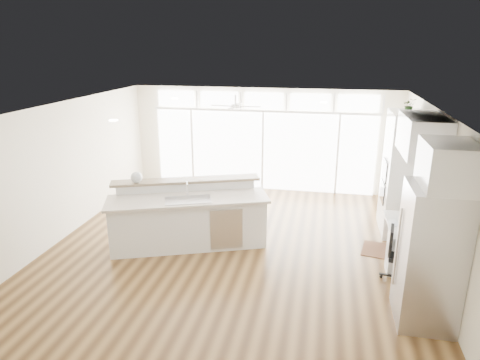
# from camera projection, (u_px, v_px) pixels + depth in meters

# --- Properties ---
(floor) EXTENTS (7.00, 8.00, 0.02)m
(floor) POSITION_uv_depth(u_px,v_px,m) (231.00, 255.00, 8.01)
(floor) COLOR #472E16
(floor) RESTS_ON ground
(ceiling) EXTENTS (7.00, 8.00, 0.02)m
(ceiling) POSITION_uv_depth(u_px,v_px,m) (230.00, 111.00, 7.19)
(ceiling) COLOR silver
(ceiling) RESTS_ON wall_back
(wall_back) EXTENTS (7.00, 0.04, 2.70)m
(wall_back) POSITION_uv_depth(u_px,v_px,m) (263.00, 140.00, 11.33)
(wall_back) COLOR white
(wall_back) RESTS_ON floor
(wall_front) EXTENTS (7.00, 0.04, 2.70)m
(wall_front) POSITION_uv_depth(u_px,v_px,m) (134.00, 325.00, 3.87)
(wall_front) COLOR white
(wall_front) RESTS_ON floor
(wall_left) EXTENTS (0.04, 8.00, 2.70)m
(wall_left) POSITION_uv_depth(u_px,v_px,m) (54.00, 175.00, 8.26)
(wall_left) COLOR white
(wall_left) RESTS_ON floor
(wall_right) EXTENTS (0.04, 8.00, 2.70)m
(wall_right) POSITION_uv_depth(u_px,v_px,m) (440.00, 200.00, 6.94)
(wall_right) COLOR white
(wall_right) RESTS_ON floor
(glass_wall) EXTENTS (5.80, 0.06, 2.08)m
(glass_wall) POSITION_uv_depth(u_px,v_px,m) (263.00, 151.00, 11.37)
(glass_wall) COLOR white
(glass_wall) RESTS_ON wall_back
(transom_row) EXTENTS (5.90, 0.06, 0.40)m
(transom_row) POSITION_uv_depth(u_px,v_px,m) (264.00, 101.00, 10.96)
(transom_row) COLOR white
(transom_row) RESTS_ON wall_back
(desk_window) EXTENTS (0.04, 0.85, 0.85)m
(desk_window) POSITION_uv_depth(u_px,v_px,m) (435.00, 183.00, 7.17)
(desk_window) COLOR white
(desk_window) RESTS_ON wall_right
(ceiling_fan) EXTENTS (1.16, 1.16, 0.32)m
(ceiling_fan) POSITION_uv_depth(u_px,v_px,m) (235.00, 102.00, 9.96)
(ceiling_fan) COLOR white
(ceiling_fan) RESTS_ON ceiling
(recessed_lights) EXTENTS (3.40, 3.00, 0.02)m
(recessed_lights) POSITION_uv_depth(u_px,v_px,m) (232.00, 110.00, 7.38)
(recessed_lights) COLOR white
(recessed_lights) RESTS_ON ceiling
(oven_cabinet) EXTENTS (0.64, 1.20, 2.50)m
(oven_cabinet) POSITION_uv_depth(u_px,v_px,m) (401.00, 174.00, 8.71)
(oven_cabinet) COLOR white
(oven_cabinet) RESTS_ON floor
(desk_nook) EXTENTS (0.72, 1.30, 0.76)m
(desk_nook) POSITION_uv_depth(u_px,v_px,m) (406.00, 244.00, 7.58)
(desk_nook) COLOR white
(desk_nook) RESTS_ON floor
(upper_cabinets) EXTENTS (0.64, 1.30, 0.64)m
(upper_cabinets) POSITION_uv_depth(u_px,v_px,m) (423.00, 135.00, 6.98)
(upper_cabinets) COLOR white
(upper_cabinets) RESTS_ON wall_right
(refrigerator) EXTENTS (0.76, 0.90, 2.00)m
(refrigerator) POSITION_uv_depth(u_px,v_px,m) (430.00, 256.00, 5.86)
(refrigerator) COLOR #AFB0B4
(refrigerator) RESTS_ON floor
(fridge_cabinet) EXTENTS (0.64, 0.90, 0.60)m
(fridge_cabinet) POSITION_uv_depth(u_px,v_px,m) (449.00, 165.00, 5.45)
(fridge_cabinet) COLOR white
(fridge_cabinet) RESTS_ON wall_right
(framed_photos) EXTENTS (0.06, 0.22, 0.80)m
(framed_photos) POSITION_uv_depth(u_px,v_px,m) (426.00, 180.00, 7.79)
(framed_photos) COLOR black
(framed_photos) RESTS_ON wall_right
(kitchen_island) EXTENTS (3.26, 2.15, 1.21)m
(kitchen_island) POSITION_uv_depth(u_px,v_px,m) (188.00, 217.00, 8.21)
(kitchen_island) COLOR white
(kitchen_island) RESTS_ON floor
(rug) EXTENTS (1.05, 0.84, 0.01)m
(rug) POSITION_uv_depth(u_px,v_px,m) (388.00, 252.00, 8.13)
(rug) COLOR #341B10
(rug) RESTS_ON floor
(office_chair) EXTENTS (0.55, 0.52, 0.93)m
(office_chair) POSITION_uv_depth(u_px,v_px,m) (403.00, 256.00, 6.98)
(office_chair) COLOR black
(office_chair) RESTS_ON floor
(fishbowl) EXTENTS (0.30, 0.30, 0.22)m
(fishbowl) POSITION_uv_depth(u_px,v_px,m) (137.00, 177.00, 8.22)
(fishbowl) COLOR silver
(fishbowl) RESTS_ON kitchen_island
(monitor) EXTENTS (0.13, 0.45, 0.37)m
(monitor) POSITION_uv_depth(u_px,v_px,m) (405.00, 215.00, 7.43)
(monitor) COLOR black
(monitor) RESTS_ON desk_nook
(keyboard) EXTENTS (0.15, 0.32, 0.02)m
(keyboard) POSITION_uv_depth(u_px,v_px,m) (394.00, 223.00, 7.51)
(keyboard) COLOR silver
(keyboard) RESTS_ON desk_nook
(potted_plant) EXTENTS (0.25, 0.28, 0.21)m
(potted_plant) POSITION_uv_depth(u_px,v_px,m) (409.00, 107.00, 8.30)
(potted_plant) COLOR #295022
(potted_plant) RESTS_ON oven_cabinet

